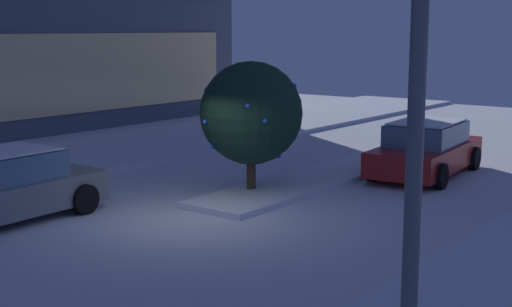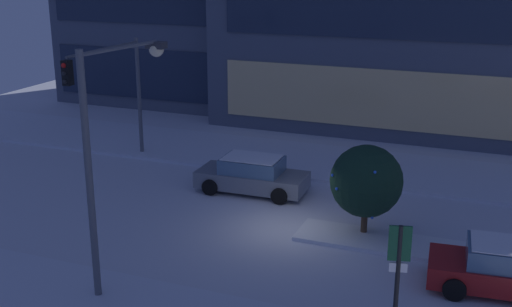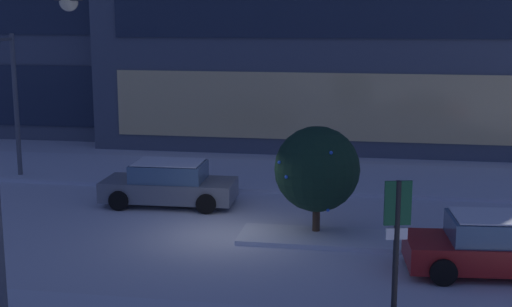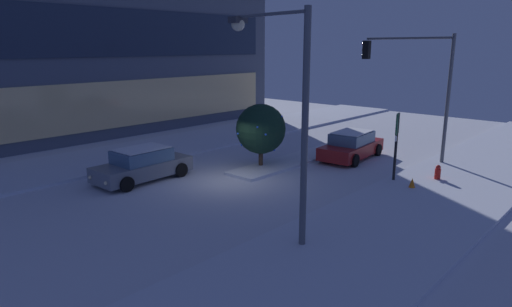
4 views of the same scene
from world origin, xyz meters
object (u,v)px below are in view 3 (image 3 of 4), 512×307
object	(u,v)px
parking_info_sign	(397,235)
decorated_tree_median	(317,169)
car_near	(499,246)
street_lamp_arched	(19,96)
car_far	(169,184)

from	to	relation	value
parking_info_sign	decorated_tree_median	distance (m)	6.44
car_near	street_lamp_arched	bearing A→B (deg)	-166.11
parking_info_sign	decorated_tree_median	world-z (taller)	decorated_tree_median
car_far	decorated_tree_median	size ratio (longest dim) A/B	1.42
car_far	parking_info_sign	size ratio (longest dim) A/B	1.46
car_near	decorated_tree_median	distance (m)	5.45
car_near	car_far	bearing A→B (deg)	148.32
parking_info_sign	car_far	bearing A→B (deg)	25.29
car_far	decorated_tree_median	distance (m)	5.93
car_near	parking_info_sign	xyz separation A→B (m)	(-2.61, -3.71, 1.30)
parking_info_sign	street_lamp_arched	bearing A→B (deg)	74.77
car_far	decorated_tree_median	world-z (taller)	decorated_tree_median
street_lamp_arched	parking_info_sign	bearing A→B (deg)	-82.23
car_near	car_far	distance (m)	11.09
car_far	parking_info_sign	world-z (taller)	parking_info_sign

